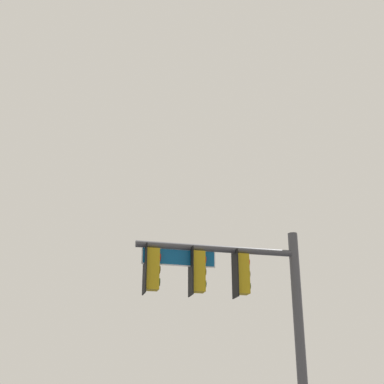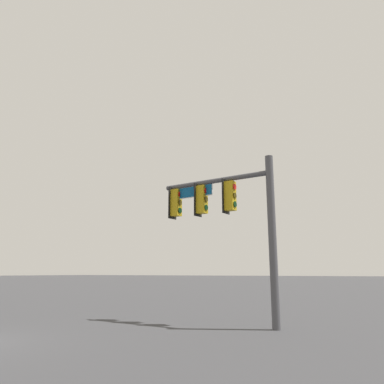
# 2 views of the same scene
# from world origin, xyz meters

# --- Properties ---
(signal_pole_near) EXTENTS (4.68, 0.69, 5.89)m
(signal_pole_near) POSITION_xyz_m (-5.02, -7.27, 4.06)
(signal_pole_near) COLOR #47474C
(signal_pole_near) RESTS_ON ground_plane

